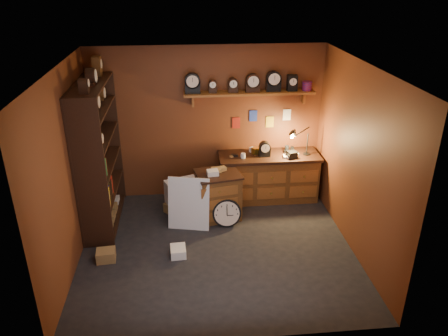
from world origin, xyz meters
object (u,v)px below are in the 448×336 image
at_px(workbench, 268,174).
at_px(low_cabinet, 218,193).
at_px(big_round_clock, 227,213).
at_px(shelving_unit, 96,150).

height_order(workbench, low_cabinet, workbench).
height_order(workbench, big_round_clock, workbench).
height_order(shelving_unit, low_cabinet, shelving_unit).
distance_m(shelving_unit, workbench, 2.99).
bearing_deg(low_cabinet, big_round_clock, -80.92).
xyz_separation_m(low_cabinet, big_round_clock, (0.11, -0.30, -0.21)).
bearing_deg(low_cabinet, workbench, 19.83).
bearing_deg(workbench, shelving_unit, -170.13).
relative_size(workbench, low_cabinet, 1.98).
bearing_deg(workbench, low_cabinet, -149.28).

